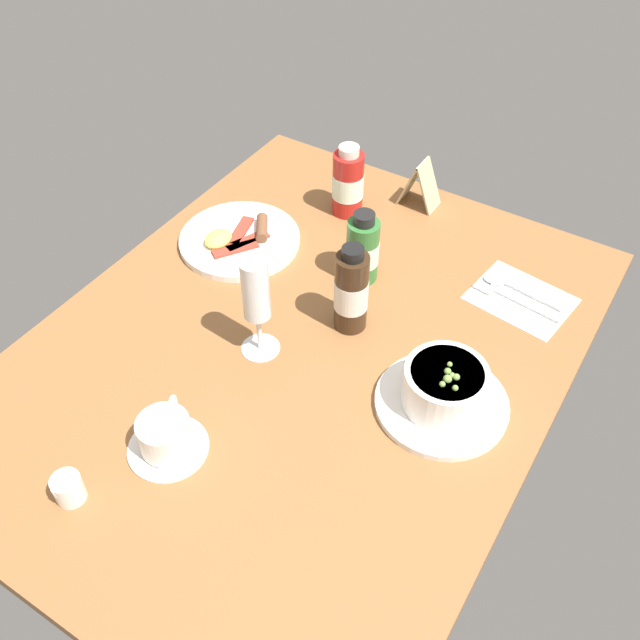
# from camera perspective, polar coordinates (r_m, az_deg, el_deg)

# --- Properties ---
(ground_plane) EXTENTS (1.10, 0.84, 0.03)m
(ground_plane) POSITION_cam_1_polar(r_m,az_deg,el_deg) (1.22, -1.68, -2.65)
(ground_plane) COLOR brown
(porridge_bowl) EXTENTS (0.21, 0.21, 0.09)m
(porridge_bowl) POSITION_cam_1_polar(r_m,az_deg,el_deg) (1.12, 9.93, -5.58)
(porridge_bowl) COLOR white
(porridge_bowl) RESTS_ON ground_plane
(cutlery_setting) EXTENTS (0.16, 0.19, 0.01)m
(cutlery_setting) POSITION_cam_1_polar(r_m,az_deg,el_deg) (1.34, 15.68, 1.77)
(cutlery_setting) COLOR white
(cutlery_setting) RESTS_ON ground_plane
(coffee_cup) EXTENTS (0.12, 0.12, 0.06)m
(coffee_cup) POSITION_cam_1_polar(r_m,az_deg,el_deg) (1.08, -12.29, -9.11)
(coffee_cup) COLOR white
(coffee_cup) RESTS_ON ground_plane
(creamer_jug) EXTENTS (0.05, 0.04, 0.05)m
(creamer_jug) POSITION_cam_1_polar(r_m,az_deg,el_deg) (1.08, -19.59, -12.64)
(creamer_jug) COLOR white
(creamer_jug) RESTS_ON ground_plane
(wine_glass) EXTENTS (0.07, 0.07, 0.19)m
(wine_glass) POSITION_cam_1_polar(r_m,az_deg,el_deg) (1.13, -5.16, 1.99)
(wine_glass) COLOR white
(wine_glass) RESTS_ON ground_plane
(sauce_bottle_green) EXTENTS (0.06, 0.06, 0.15)m
(sauce_bottle_green) POSITION_cam_1_polar(r_m,az_deg,el_deg) (1.30, 3.45, 5.66)
(sauce_bottle_green) COLOR #337233
(sauce_bottle_green) RESTS_ON ground_plane
(sauce_bottle_brown) EXTENTS (0.06, 0.06, 0.17)m
(sauce_bottle_brown) POSITION_cam_1_polar(r_m,az_deg,el_deg) (1.20, 2.52, 2.32)
(sauce_bottle_brown) COLOR #382314
(sauce_bottle_brown) RESTS_ON ground_plane
(sauce_bottle_red) EXTENTS (0.06, 0.06, 0.15)m
(sauce_bottle_red) POSITION_cam_1_polar(r_m,az_deg,el_deg) (1.46, 2.26, 10.94)
(sauce_bottle_red) COLOR #B21E19
(sauce_bottle_red) RESTS_ON ground_plane
(breakfast_plate) EXTENTS (0.24, 0.24, 0.04)m
(breakfast_plate) POSITION_cam_1_polar(r_m,az_deg,el_deg) (1.42, -6.52, 6.45)
(breakfast_plate) COLOR white
(breakfast_plate) RESTS_ON ground_plane
(menu_card) EXTENTS (0.06, 0.08, 0.10)m
(menu_card) POSITION_cam_1_polar(r_m,az_deg,el_deg) (1.51, 8.06, 10.80)
(menu_card) COLOR tan
(menu_card) RESTS_ON ground_plane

